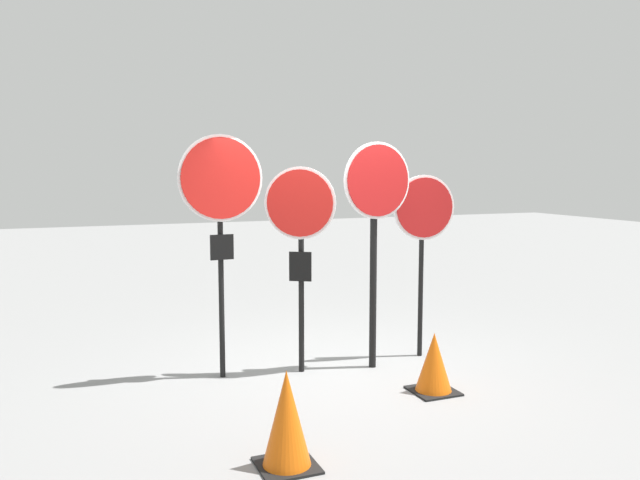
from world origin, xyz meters
The scene contains 7 objects.
ground_plane centered at (0.00, 0.00, 0.00)m, with size 40.00×40.00×0.00m, color gray.
stop_sign_0 centered at (-1.17, 0.29, 1.92)m, with size 0.89×0.13×2.54m.
stop_sign_1 centered at (-0.36, 0.16, 1.63)m, with size 0.67×0.41×2.22m.
stop_sign_2 centered at (0.46, 0.00, 1.79)m, with size 0.82×0.17×2.48m.
stop_sign_3 centered at (1.16, 0.18, 1.61)m, with size 0.74×0.15×2.13m.
traffic_cone_0 centered at (0.65, -0.89, 0.29)m, with size 0.43×0.43×0.60m.
traffic_cone_1 centered at (-1.20, -1.83, 0.36)m, with size 0.43×0.43×0.74m.
Camera 1 is at (-2.62, -5.98, 2.17)m, focal length 35.00 mm.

